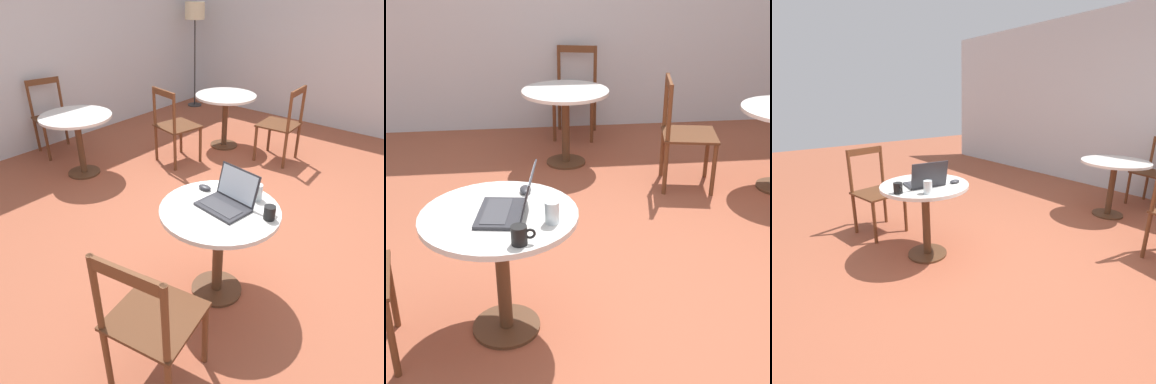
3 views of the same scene
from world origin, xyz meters
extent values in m
plane|color=#9E5138|center=(0.00, 0.00, 0.00)|extent=(16.00, 16.00, 0.00)
cube|color=silver|center=(0.00, 3.23, 1.35)|extent=(9.40, 0.06, 2.70)
cylinder|color=#51331E|center=(-0.76, -0.24, 0.01)|extent=(0.37, 0.37, 0.02)
cylinder|color=#51331E|center=(-0.76, -0.24, 0.35)|extent=(0.07, 0.07, 0.65)
cylinder|color=silver|center=(-0.76, -0.24, 0.69)|extent=(0.79, 0.79, 0.03)
cylinder|color=#51331E|center=(1.54, 1.33, 0.01)|extent=(0.37, 0.37, 0.02)
cylinder|color=#51331E|center=(1.54, 1.33, 0.35)|extent=(0.07, 0.07, 0.65)
cylinder|color=silver|center=(1.54, 1.33, 0.69)|extent=(0.79, 0.79, 0.03)
cylinder|color=#51331E|center=(-0.21, 2.10, 0.01)|extent=(0.37, 0.37, 0.02)
cylinder|color=#51331E|center=(-0.21, 2.10, 0.35)|extent=(0.07, 0.07, 0.65)
cylinder|color=silver|center=(-0.21, 2.10, 0.69)|extent=(0.79, 0.79, 0.03)
cylinder|color=brown|center=(-1.35, -0.15, 0.22)|extent=(0.04, 0.04, 0.45)
cylinder|color=brown|center=(-1.28, -0.53, 0.22)|extent=(0.04, 0.04, 0.45)
cylinder|color=brown|center=(-1.73, -0.22, 0.22)|extent=(0.04, 0.04, 0.45)
cube|color=#562F1A|center=(-1.50, -0.38, 0.46)|extent=(0.51, 0.51, 0.02)
cylinder|color=brown|center=(-1.73, -0.22, 0.69)|extent=(0.04, 0.04, 0.45)
cylinder|color=brown|center=(-1.66, -0.61, 0.69)|extent=(0.04, 0.04, 0.45)
cube|color=brown|center=(-1.70, -0.42, 0.89)|extent=(0.10, 0.41, 0.07)
cylinder|color=brown|center=(1.38, 0.75, 0.22)|extent=(0.04, 0.04, 0.45)
cylinder|color=brown|center=(1.77, 0.77, 0.22)|extent=(0.04, 0.04, 0.45)
cylinder|color=brown|center=(1.40, 0.36, 0.22)|extent=(0.04, 0.04, 0.45)
cylinder|color=brown|center=(1.79, 0.39, 0.22)|extent=(0.04, 0.04, 0.45)
cube|color=#562F1A|center=(1.59, 0.57, 0.46)|extent=(0.47, 0.47, 0.02)
cylinder|color=brown|center=(1.40, 0.36, 0.69)|extent=(0.04, 0.04, 0.45)
cylinder|color=brown|center=(1.79, 0.39, 0.69)|extent=(0.04, 0.04, 0.45)
cube|color=brown|center=(1.60, 0.37, 0.89)|extent=(0.42, 0.05, 0.07)
cylinder|color=brown|center=(0.99, 1.63, 0.22)|extent=(0.04, 0.04, 0.45)
cylinder|color=brown|center=(0.92, 1.25, 0.22)|extent=(0.04, 0.04, 0.45)
cylinder|color=brown|center=(0.61, 1.71, 0.22)|extent=(0.04, 0.04, 0.45)
cylinder|color=brown|center=(0.54, 1.33, 0.22)|extent=(0.04, 0.04, 0.45)
cube|color=#562F1A|center=(0.76, 1.48, 0.46)|extent=(0.51, 0.51, 0.02)
cylinder|color=brown|center=(0.61, 1.71, 0.69)|extent=(0.04, 0.04, 0.45)
cylinder|color=brown|center=(0.54, 1.33, 0.69)|extent=(0.04, 0.04, 0.45)
cube|color=brown|center=(0.57, 1.52, 0.89)|extent=(0.10, 0.41, 0.07)
cylinder|color=brown|center=(0.11, 2.64, 0.22)|extent=(0.04, 0.04, 0.45)
cylinder|color=brown|center=(-0.27, 2.73, 0.22)|extent=(0.04, 0.04, 0.45)
cylinder|color=brown|center=(0.20, 3.02, 0.22)|extent=(0.04, 0.04, 0.45)
cylinder|color=brown|center=(-0.18, 3.11, 0.22)|extent=(0.04, 0.04, 0.45)
cube|color=#562F1A|center=(-0.03, 2.87, 0.46)|extent=(0.52, 0.52, 0.02)
cylinder|color=brown|center=(0.20, 3.02, 0.69)|extent=(0.04, 0.04, 0.45)
cylinder|color=brown|center=(-0.18, 3.11, 0.69)|extent=(0.04, 0.04, 0.45)
cube|color=brown|center=(0.01, 3.06, 0.89)|extent=(0.41, 0.11, 0.07)
cylinder|color=#333333|center=(2.77, 2.85, 0.01)|extent=(0.25, 0.25, 0.02)
cylinder|color=#333333|center=(2.77, 2.85, 0.73)|extent=(0.02, 0.02, 1.43)
cylinder|color=beige|center=(2.77, 2.85, 1.56)|extent=(0.32, 0.32, 0.26)
cube|color=#2D2D33|center=(-0.74, -0.25, 0.71)|extent=(0.26, 0.35, 0.02)
cube|color=#38383D|center=(-0.76, -0.25, 0.72)|extent=(0.16, 0.29, 0.00)
cube|color=#2D2D33|center=(-0.61, -0.27, 0.83)|extent=(0.11, 0.33, 0.21)
cube|color=silver|center=(-0.61, -0.27, 0.83)|extent=(0.09, 0.30, 0.19)
ellipsoid|color=#2D2D33|center=(-0.62, -0.01, 0.72)|extent=(0.06, 0.10, 0.03)
cylinder|color=black|center=(-0.66, -0.54, 0.75)|extent=(0.07, 0.07, 0.09)
torus|color=black|center=(-0.61, -0.54, 0.75)|extent=(0.05, 0.01, 0.05)
cylinder|color=silver|center=(-0.50, -0.36, 0.76)|extent=(0.07, 0.07, 0.11)
camera|label=1|loc=(-2.44, -1.40, 1.98)|focal=35.00mm
camera|label=2|loc=(-0.64, -2.59, 1.91)|focal=50.00mm
camera|label=3|loc=(1.48, -1.53, 1.45)|focal=28.00mm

